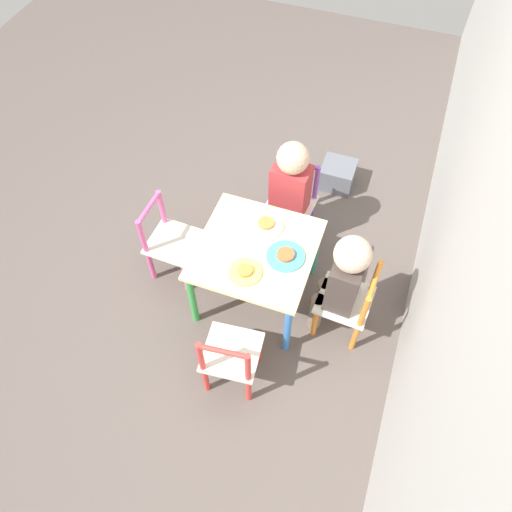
# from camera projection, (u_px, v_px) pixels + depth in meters

# --- Properties ---
(ground_plane) EXTENTS (6.00, 6.00, 0.00)m
(ground_plane) POSITION_uv_depth(u_px,v_px,m) (256.00, 294.00, 2.79)
(ground_plane) COLOR #5B514C
(house_wall) EXTENTS (6.00, 0.06, 2.60)m
(house_wall) POSITION_uv_depth(u_px,v_px,m) (505.00, 159.00, 1.57)
(house_wall) COLOR beige
(house_wall) RESTS_ON ground_plane
(kids_table) EXTENTS (0.57, 0.57, 0.44)m
(kids_table) POSITION_uv_depth(u_px,v_px,m) (256.00, 256.00, 2.49)
(kids_table) COLOR beige
(kids_table) RESTS_ON ground_plane
(chair_purple) EXTENTS (0.28, 0.28, 0.50)m
(chair_purple) POSITION_uv_depth(u_px,v_px,m) (292.00, 203.00, 2.85)
(chair_purple) COLOR silver
(chair_purple) RESTS_ON ground_plane
(chair_orange) EXTENTS (0.27, 0.27, 0.50)m
(chair_orange) POSITION_uv_depth(u_px,v_px,m) (349.00, 302.00, 2.48)
(chair_orange) COLOR silver
(chair_orange) RESTS_ON ground_plane
(chair_red) EXTENTS (0.29, 0.29, 0.50)m
(chair_red) POSITION_uv_depth(u_px,v_px,m) (230.00, 358.00, 2.31)
(chair_red) COLOR silver
(chair_red) RESTS_ON ground_plane
(chair_pink) EXTENTS (0.27, 0.27, 0.50)m
(chair_pink) POSITION_uv_depth(u_px,v_px,m) (170.00, 242.00, 2.70)
(chair_pink) COLOR silver
(chair_pink) RESTS_ON ground_plane
(child_left) EXTENTS (0.22, 0.21, 0.72)m
(child_left) POSITION_uv_depth(u_px,v_px,m) (290.00, 187.00, 2.67)
(child_left) COLOR #7A6B5B
(child_left) RESTS_ON ground_plane
(child_back) EXTENTS (0.21, 0.22, 0.72)m
(child_back) POSITION_uv_depth(u_px,v_px,m) (343.00, 278.00, 2.34)
(child_back) COLOR #7A6B5B
(child_back) RESTS_ON ground_plane
(plate_left) EXTENTS (0.18, 0.18, 0.03)m
(plate_left) POSITION_uv_depth(u_px,v_px,m) (266.00, 224.00, 2.51)
(plate_left) COLOR white
(plate_left) RESTS_ON kids_table
(plate_back) EXTENTS (0.19, 0.19, 0.03)m
(plate_back) POSITION_uv_depth(u_px,v_px,m) (286.00, 256.00, 2.40)
(plate_back) COLOR #4C9EE0
(plate_back) RESTS_ON kids_table
(plate_right) EXTENTS (0.16, 0.16, 0.03)m
(plate_right) POSITION_uv_depth(u_px,v_px,m) (245.00, 272.00, 2.34)
(plate_right) COLOR #EADB66
(plate_right) RESTS_ON kids_table
(storage_bin) EXTENTS (0.20, 0.21, 0.16)m
(storage_bin) POSITION_uv_depth(u_px,v_px,m) (338.00, 175.00, 3.21)
(storage_bin) COLOR slate
(storage_bin) RESTS_ON ground_plane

